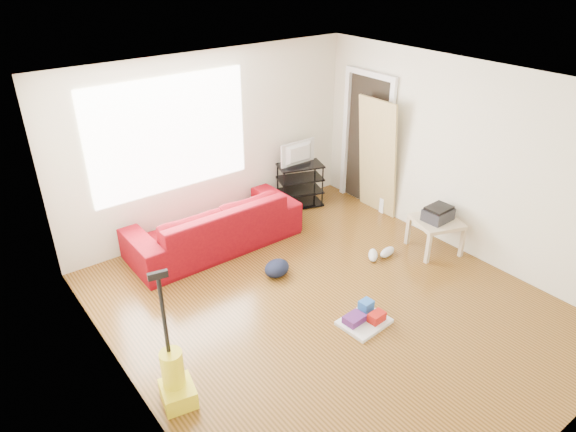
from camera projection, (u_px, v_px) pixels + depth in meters
room at (328, 203)px, 5.46m from camera, size 4.51×5.01×2.51m
sofa at (216, 246)px, 7.08m from camera, size 2.34×0.92×0.68m
tv_stand at (300, 185)px, 8.01m from camera, size 0.78×0.59×0.69m
tv at (300, 154)px, 7.77m from camera, size 0.62×0.08×0.36m
side_table at (436, 225)px, 6.81m from camera, size 0.72×0.72×0.46m
printer at (438, 214)px, 6.73m from camera, size 0.38×0.30×0.19m
bucket at (260, 241)px, 7.18m from camera, size 0.39×0.39×0.30m
toilet_paper at (262, 229)px, 7.10m from camera, size 0.11×0.11×0.10m
cleaning_tray at (364, 318)px, 5.62m from camera, size 0.55×0.45×0.19m
backpack at (277, 275)px, 6.46m from camera, size 0.43×0.38×0.19m
sneakers at (380, 254)px, 6.79m from camera, size 0.50×0.29×0.11m
vacuum at (175, 379)px, 4.58m from camera, size 0.35×0.38×1.38m
door_panel at (373, 211)px, 8.00m from camera, size 0.22×0.71×1.78m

